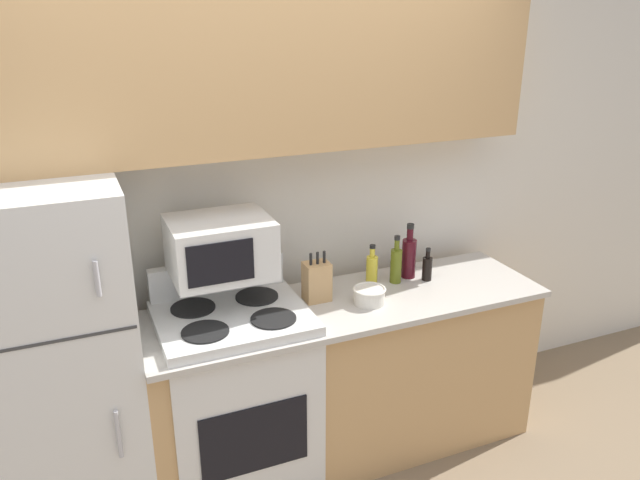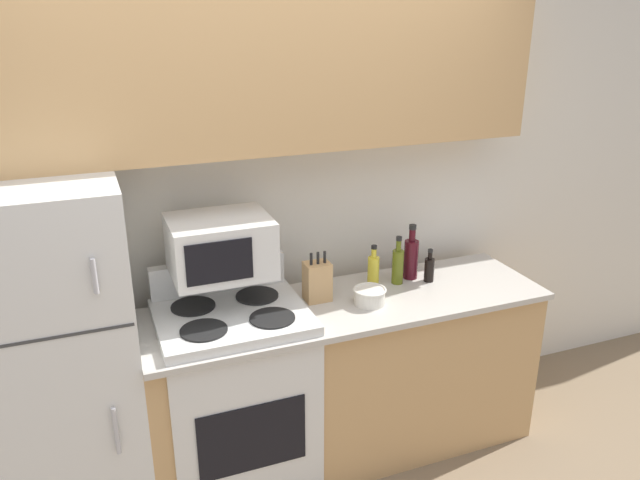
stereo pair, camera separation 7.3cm
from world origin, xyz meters
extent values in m
cube|color=silver|center=(0.00, 0.69, 1.27)|extent=(8.00, 0.05, 2.55)
cube|color=tan|center=(0.36, 0.28, 0.44)|extent=(2.03, 0.56, 0.87)
cube|color=#BCB7AD|center=(0.36, 0.26, 0.89)|extent=(2.03, 0.60, 0.03)
cube|color=silver|center=(-1.01, 0.33, 0.82)|extent=(0.72, 0.65, 1.63)
cube|color=#383838|center=(-1.01, 0.00, 1.11)|extent=(0.70, 0.01, 0.01)
cylinder|color=#B7B7BC|center=(-0.78, -0.01, 1.34)|extent=(0.02, 0.02, 0.14)
cylinder|color=#B7B7BC|center=(-0.78, -0.01, 0.65)|extent=(0.02, 0.02, 0.22)
cube|color=tan|center=(0.00, 0.51, 2.00)|extent=(2.75, 0.30, 0.72)
cube|color=silver|center=(-0.22, 0.27, 0.47)|extent=(0.69, 0.56, 0.95)
cube|color=black|center=(-0.22, -0.02, 0.46)|extent=(0.50, 0.01, 0.34)
cube|color=#2D2D2D|center=(-0.22, 0.27, 0.94)|extent=(0.66, 0.54, 0.01)
cube|color=silver|center=(-0.22, 0.53, 1.03)|extent=(0.66, 0.06, 0.16)
cylinder|color=black|center=(-0.38, 0.14, 0.95)|extent=(0.21, 0.21, 0.01)
cylinder|color=black|center=(-0.06, 0.14, 0.95)|extent=(0.21, 0.21, 0.01)
cylinder|color=black|center=(-0.38, 0.39, 0.95)|extent=(0.21, 0.21, 0.01)
cylinder|color=black|center=(-0.06, 0.39, 0.95)|extent=(0.21, 0.21, 0.01)
cube|color=silver|center=(-0.24, 0.36, 1.25)|extent=(0.45, 0.37, 0.27)
cube|color=black|center=(-0.28, 0.17, 1.25)|extent=(0.29, 0.01, 0.19)
cube|color=tan|center=(0.23, 0.34, 1.00)|extent=(0.13, 0.10, 0.20)
cylinder|color=black|center=(0.19, 0.33, 1.13)|extent=(0.01, 0.01, 0.06)
cylinder|color=black|center=(0.23, 0.33, 1.13)|extent=(0.01, 0.01, 0.06)
cylinder|color=black|center=(0.26, 0.33, 1.13)|extent=(0.01, 0.01, 0.06)
cylinder|color=silver|center=(0.45, 0.21, 0.94)|extent=(0.15, 0.15, 0.07)
torus|color=silver|center=(0.45, 0.21, 0.98)|extent=(0.16, 0.16, 0.01)
cylinder|color=black|center=(0.86, 0.33, 0.96)|extent=(0.05, 0.05, 0.13)
cylinder|color=black|center=(0.86, 0.33, 1.05)|extent=(0.02, 0.02, 0.04)
cylinder|color=black|center=(0.86, 0.33, 1.07)|extent=(0.03, 0.03, 0.01)
cylinder|color=#470F19|center=(0.79, 0.41, 1.01)|extent=(0.08, 0.08, 0.21)
cylinder|color=#470F19|center=(0.79, 0.41, 1.14)|extent=(0.03, 0.03, 0.07)
cylinder|color=black|center=(0.79, 0.41, 1.19)|extent=(0.04, 0.04, 0.02)
cylinder|color=#5B6619|center=(0.69, 0.37, 0.99)|extent=(0.06, 0.06, 0.18)
cylinder|color=#5B6619|center=(0.69, 0.37, 1.11)|extent=(0.03, 0.03, 0.06)
cylinder|color=black|center=(0.69, 0.37, 1.15)|extent=(0.03, 0.03, 0.02)
cylinder|color=gold|center=(0.56, 0.40, 0.98)|extent=(0.06, 0.06, 0.15)
cylinder|color=gold|center=(0.56, 0.40, 1.08)|extent=(0.03, 0.03, 0.05)
cylinder|color=black|center=(0.56, 0.40, 1.11)|extent=(0.03, 0.03, 0.02)
camera|label=1|loc=(-0.84, -2.24, 2.27)|focal=35.00mm
camera|label=2|loc=(-0.78, -2.27, 2.27)|focal=35.00mm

